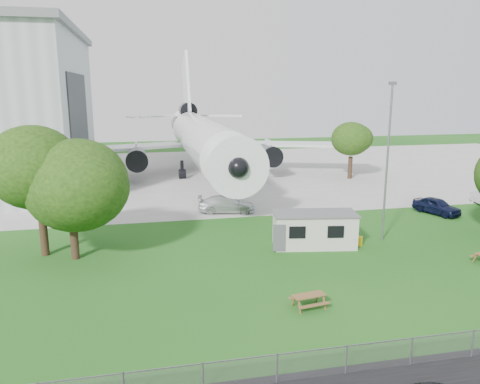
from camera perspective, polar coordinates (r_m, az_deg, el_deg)
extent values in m
plane|color=#2C6A20|center=(29.89, 8.61, -10.58)|extent=(160.00, 160.00, 0.00)
cube|color=#B7B7B2|center=(65.45, -3.09, 2.34)|extent=(120.00, 46.00, 0.03)
cube|color=#2D3033|center=(59.24, -18.90, 7.17)|extent=(0.16, 16.00, 12.96)
cylinder|color=white|center=(60.52, -4.43, 6.34)|extent=(5.40, 34.00, 5.40)
cone|color=white|center=(41.92, -0.94, 3.57)|extent=(5.40, 5.50, 5.40)
cone|color=white|center=(81.22, -6.46, 8.47)|extent=(4.86, 9.00, 4.86)
cube|color=white|center=(63.47, -16.11, 5.08)|extent=(21.36, 10.77, 0.36)
cube|color=white|center=(66.53, 5.99, 5.84)|extent=(21.36, 10.77, 0.36)
cube|color=white|center=(81.02, -6.56, 12.49)|extent=(0.46, 9.96, 12.17)
cylinder|color=#515459|center=(59.76, -12.46, 3.97)|extent=(2.50, 4.20, 2.50)
cylinder|color=#515459|center=(61.99, 3.49, 4.55)|extent=(2.50, 4.20, 2.50)
cylinder|color=#515459|center=(80.11, -6.42, 9.84)|extent=(2.60, 4.50, 2.60)
cylinder|color=black|center=(46.05, -1.76, -0.56)|extent=(0.36, 0.36, 2.40)
cylinder|color=black|center=(61.74, -7.08, 2.75)|extent=(0.44, 0.44, 2.40)
cylinder|color=black|center=(62.46, -1.95, 2.95)|extent=(0.44, 0.44, 2.40)
cube|color=beige|center=(35.59, 9.04, -4.62)|extent=(6.33, 3.44, 2.50)
cube|color=#59595B|center=(35.22, 9.11, -2.58)|extent=(6.56, 3.67, 0.12)
cylinder|color=gold|center=(36.67, 14.32, -5.82)|extent=(0.50, 0.50, 0.70)
cube|color=gray|center=(22.28, 17.71, -19.74)|extent=(58.00, 0.04, 1.30)
cylinder|color=slate|center=(37.09, 17.48, 3.20)|extent=(0.16, 0.16, 12.00)
cylinder|color=#382619|center=(35.93, -22.85, -4.29)|extent=(0.56, 0.56, 3.73)
sphere|color=#3A6319|center=(34.96, -23.48, 2.89)|extent=(7.80, 7.80, 7.80)
cylinder|color=#382619|center=(34.54, -19.56, -5.30)|extent=(0.56, 0.56, 3.01)
sphere|color=#3A6319|center=(33.64, -20.02, 0.67)|extent=(7.37, 7.37, 7.37)
cylinder|color=#382619|center=(62.81, 13.27, 2.90)|extent=(0.56, 0.56, 2.90)
sphere|color=#3A6319|center=(62.33, 13.44, 6.11)|extent=(5.41, 5.41, 5.41)
imported|color=black|center=(47.85, 22.84, -1.59)|extent=(3.30, 4.85, 1.53)
imported|color=silver|center=(44.67, -1.67, -1.52)|extent=(5.72, 3.05, 1.58)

